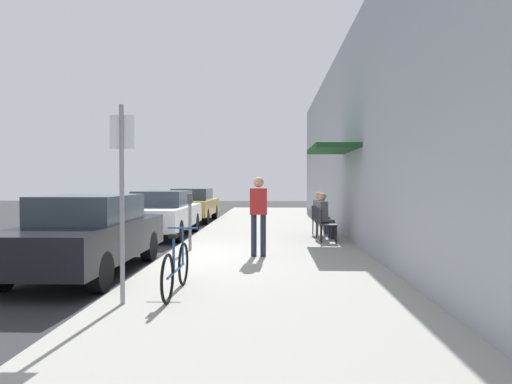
% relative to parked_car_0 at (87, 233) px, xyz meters
% --- Properties ---
extents(ground_plane, '(60.00, 60.00, 0.00)m').
position_rel_parked_car_0_xyz_m(ground_plane, '(1.10, 1.20, -0.75)').
color(ground_plane, '#2D2D30').
extents(sidewalk_slab, '(4.50, 32.00, 0.12)m').
position_rel_parked_car_0_xyz_m(sidewalk_slab, '(3.35, 3.20, -0.69)').
color(sidewalk_slab, '#9E9B93').
rests_on(sidewalk_slab, ground_plane).
extents(building_facade, '(1.40, 32.00, 5.94)m').
position_rel_parked_car_0_xyz_m(building_facade, '(5.75, 3.20, 2.22)').
color(building_facade, '#999EA8').
rests_on(building_facade, ground_plane).
extents(parked_car_0, '(1.80, 4.40, 1.46)m').
position_rel_parked_car_0_xyz_m(parked_car_0, '(0.00, 0.00, 0.00)').
color(parked_car_0, black).
rests_on(parked_car_0, ground_plane).
extents(parked_car_1, '(1.80, 4.40, 1.43)m').
position_rel_parked_car_0_xyz_m(parked_car_1, '(-0.00, 5.67, -0.01)').
color(parked_car_1, silver).
rests_on(parked_car_1, ground_plane).
extents(parked_car_2, '(1.80, 4.40, 1.42)m').
position_rel_parked_car_0_xyz_m(parked_car_2, '(-0.00, 10.96, -0.02)').
color(parked_car_2, '#A58433').
rests_on(parked_car_2, ground_plane).
extents(parking_meter, '(0.12, 0.10, 1.32)m').
position_rel_parked_car_0_xyz_m(parking_meter, '(1.55, 2.07, 0.14)').
color(parking_meter, slate).
rests_on(parking_meter, sidewalk_slab).
extents(street_sign, '(0.32, 0.06, 2.60)m').
position_rel_parked_car_0_xyz_m(street_sign, '(1.50, -2.44, 0.89)').
color(street_sign, gray).
rests_on(street_sign, sidewalk_slab).
extents(bicycle_0, '(0.46, 1.71, 0.90)m').
position_rel_parked_car_0_xyz_m(bicycle_0, '(2.09, -1.88, -0.27)').
color(bicycle_0, black).
rests_on(bicycle_0, sidewalk_slab).
extents(cafe_chair_0, '(0.47, 0.47, 0.87)m').
position_rel_parked_car_0_xyz_m(cafe_chair_0, '(4.86, 3.56, -0.13)').
color(cafe_chair_0, black).
rests_on(cafe_chair_0, sidewalk_slab).
extents(cafe_chair_1, '(0.53, 0.53, 0.87)m').
position_rel_parked_car_0_xyz_m(cafe_chair_1, '(4.87, 4.31, -0.13)').
color(cafe_chair_1, black).
rests_on(cafe_chair_1, sidewalk_slab).
extents(seated_patron_1, '(0.49, 0.43, 1.29)m').
position_rel_parked_car_0_xyz_m(seated_patron_1, '(4.92, 4.32, 0.06)').
color(seated_patron_1, '#232838').
rests_on(seated_patron_1, sidewalk_slab).
extents(cafe_chair_2, '(0.55, 0.55, 0.87)m').
position_rel_parked_car_0_xyz_m(cafe_chair_2, '(4.87, 5.27, -0.13)').
color(cafe_chair_2, black).
rests_on(cafe_chair_2, sidewalk_slab).
extents(seated_patron_2, '(0.50, 0.46, 1.29)m').
position_rel_parked_car_0_xyz_m(seated_patron_2, '(4.92, 5.29, 0.06)').
color(seated_patron_2, '#232838').
rests_on(seated_patron_2, sidewalk_slab).
extents(pedestrian_standing, '(0.36, 0.22, 1.70)m').
position_rel_parked_car_0_xyz_m(pedestrian_standing, '(3.17, 1.29, 0.37)').
color(pedestrian_standing, '#232838').
rests_on(pedestrian_standing, sidewalk_slab).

